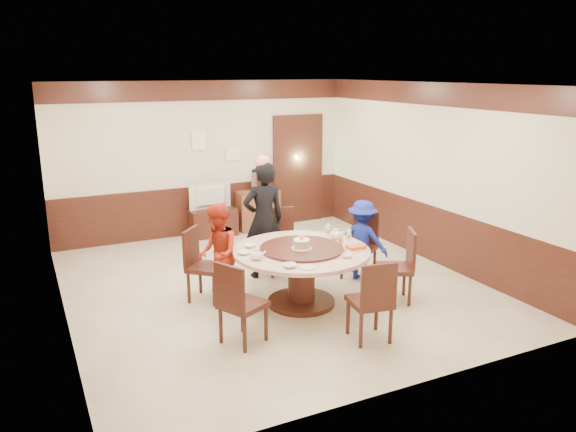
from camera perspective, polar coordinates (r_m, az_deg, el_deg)
name	(u,v)px	position (r m, az deg, el deg)	size (l,w,h in m)	color
room	(272,212)	(7.77, -1.67, 0.45)	(6.00, 6.04, 2.84)	beige
banquet_table	(301,265)	(7.27, 1.38, -5.04)	(1.76, 1.76, 0.78)	#3B1912
chair_0	(359,257)	(8.35, 7.23, -4.19)	(0.61, 0.61, 0.97)	#3B1912
chair_1	(282,253)	(8.49, -0.60, -3.75)	(0.54, 0.55, 0.97)	#3B1912
chair_2	(205,278)	(7.58, -8.42, -6.22)	(0.62, 0.62, 0.97)	#3B1912
chair_3	(242,317)	(6.38, -4.71, -10.23)	(0.59, 0.59, 0.97)	#3B1912
chair_4	(370,315)	(6.49, 8.34, -9.88)	(0.50, 0.51, 0.97)	#3B1912
chair_5	(395,279)	(7.59, 10.85, -6.29)	(0.59, 0.59, 0.97)	#3B1912
person_standing	(264,220)	(8.18, -2.49, -0.41)	(0.63, 0.41, 1.72)	black
person_red	(218,254)	(7.36, -7.15, -3.85)	(0.64, 0.50, 1.33)	#B02A17
person_blue	(362,240)	(8.21, 7.54, -2.44)	(0.76, 0.44, 1.18)	navy
birthday_cake	(302,244)	(7.12, 1.38, -2.85)	(0.26, 0.26, 0.18)	white
teapot_left	(256,255)	(6.81, -3.23, -4.00)	(0.17, 0.15, 0.13)	white
teapot_right	(336,235)	(7.65, 4.86, -1.92)	(0.17, 0.15, 0.13)	white
bowl_0	(250,246)	(7.31, -3.87, -3.03)	(0.15, 0.15, 0.04)	white
bowl_1	(347,256)	(6.94, 6.00, -4.04)	(0.13, 0.13, 0.04)	white
bowl_2	(290,266)	(6.56, 0.18, -5.06)	(0.16, 0.16, 0.04)	white
bowl_3	(351,245)	(7.36, 6.44, -2.95)	(0.13, 0.13, 0.04)	white
bowl_4	(244,253)	(7.03, -4.50, -3.76)	(0.15, 0.15, 0.04)	white
saucer_near	(308,268)	(6.55, 2.05, -5.25)	(0.18, 0.18, 0.01)	white
saucer_far	(314,235)	(7.83, 2.65, -1.91)	(0.18, 0.18, 0.01)	white
shrimp_platter	(356,248)	(7.23, 6.93, -3.24)	(0.30, 0.20, 0.06)	white
bottle_0	(341,239)	(7.38, 5.39, -2.38)	(0.06, 0.06, 0.16)	white
bottle_1	(349,236)	(7.56, 6.20, -2.00)	(0.06, 0.06, 0.16)	white
bottle_2	(328,231)	(7.77, 4.07, -1.49)	(0.06, 0.06, 0.16)	white
tv_stand	(213,222)	(10.46, -7.65, -0.63)	(0.85, 0.45, 0.50)	#3B1912
television	(212,197)	(10.35, -7.74, 1.96)	(0.81, 0.11, 0.47)	gray
side_cabinet	(258,210)	(10.77, -3.09, 0.61)	(0.80, 0.40, 0.75)	brown
thermos	(254,181)	(10.62, -3.43, 3.53)	(0.15, 0.15, 0.38)	silver
notice_left	(199,140)	(10.33, -9.03, 7.61)	(0.25, 0.00, 0.35)	white
notice_right	(233,154)	(10.57, -5.58, 6.24)	(0.30, 0.00, 0.22)	white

